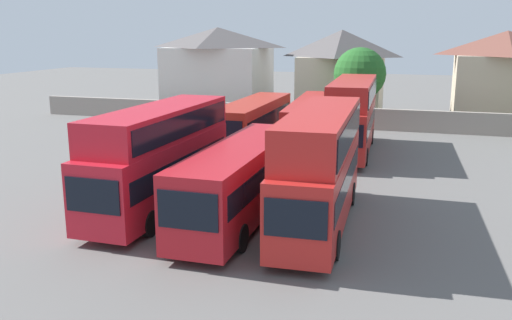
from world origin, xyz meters
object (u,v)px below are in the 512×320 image
house_terrace_centre (341,72)px  house_terrace_right (504,77)px  bus_1 (160,153)px  bus_3 (320,162)px  bus_2 (241,177)px  bus_6 (352,112)px  house_terrace_left (218,69)px  tree_left_of_lot (360,74)px  bus_4 (253,121)px  bus_5 (313,122)px

house_terrace_centre → house_terrace_right: house_terrace_centre is taller
bus_1 → bus_3: size_ratio=0.97×
bus_2 → house_terrace_centre: 32.07m
bus_1 → bus_6: bearing=156.0°
bus_1 → bus_3: (7.45, -0.12, 0.09)m
bus_1 → house_terrace_left: house_terrace_left is taller
tree_left_of_lot → house_terrace_centre: bearing=116.0°
house_terrace_centre → house_terrace_right: size_ratio=0.96×
house_terrace_left → bus_1: bearing=-74.3°
tree_left_of_lot → house_terrace_left: bearing=164.7°
tree_left_of_lot → bus_4: bearing=-115.1°
bus_2 → bus_6: size_ratio=1.01×
bus_6 → tree_left_of_lot: 12.18m
bus_6 → house_terrace_centre: size_ratio=1.37×
bus_6 → house_terrace_left: size_ratio=1.12×
bus_2 → house_terrace_left: bearing=-157.5°
tree_left_of_lot → bus_1: bearing=-102.6°
bus_3 → bus_5: (-3.14, 14.68, -0.77)m
bus_1 → tree_left_of_lot: size_ratio=1.57×
bus_3 → tree_left_of_lot: tree_left_of_lot is taller
bus_2 → bus_5: size_ratio=0.94×
bus_1 → bus_2: bearing=86.4°
bus_5 → house_terrace_left: size_ratio=1.20×
bus_2 → bus_6: (2.90, 15.21, 0.87)m
bus_2 → house_terrace_right: bearing=155.6°
bus_4 → tree_left_of_lot: 14.16m
bus_3 → tree_left_of_lot: (-1.41, 27.03, 1.68)m
house_terrace_right → tree_left_of_lot: house_terrace_right is taller
bus_1 → house_terrace_centre: bearing=174.3°
bus_5 → house_terrace_left: bearing=-145.3°
bus_1 → tree_left_of_lot: (6.04, 26.91, 1.77)m
house_terrace_right → bus_1: bearing=-120.9°
bus_3 → bus_2: bearing=-88.8°
bus_2 → bus_4: bearing=-164.7°
bus_5 → bus_6: bearing=93.2°
house_terrace_left → house_terrace_centre: (12.42, 0.73, -0.11)m
house_terrace_centre → bus_6: bearing=-79.1°
bus_4 → house_terrace_centre: (3.60, 17.36, 2.29)m
bus_3 → house_terrace_left: 35.03m
bus_3 → house_terrace_right: 32.28m
bus_5 → bus_6: (2.63, 0.32, 0.77)m
bus_2 → house_terrace_right: (14.09, 30.64, 2.24)m
bus_5 → house_terrace_right: bearing=135.0°
house_terrace_centre → bus_2: bearing=-89.4°
bus_1 → tree_left_of_lot: bearing=168.4°
bus_5 → house_terrace_centre: bearing=178.2°
house_terrace_left → tree_left_of_lot: size_ratio=1.50×
bus_3 → house_terrace_right: house_terrace_right is taller
bus_6 → house_terrace_left: bearing=-138.0°
bus_3 → house_terrace_left: (-16.15, 31.05, 1.54)m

